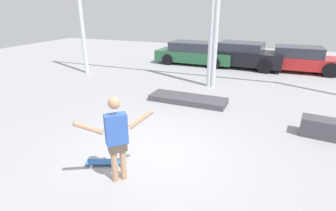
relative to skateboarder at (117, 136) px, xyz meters
The scene contains 7 objects.
ground_plane 1.45m from the skateboarder, 78.92° to the left, with size 36.00×36.00×0.00m, color #9E9EA3.
skateboarder is the anchor object (origin of this frame).
skateboard 1.12m from the skateboarder, 149.86° to the left, with size 0.84×0.51×0.08m.
manual_pad 4.85m from the skateboarder, 91.26° to the left, with size 2.75×0.91×0.20m, color #47474C.
parked_car_green 11.31m from the skateboarder, 99.03° to the left, with size 4.44×1.91×1.28m.
parked_car_black 11.32m from the skateboarder, 85.02° to the left, with size 4.35×2.29×1.37m.
parked_car_red 11.99m from the skateboarder, 71.29° to the left, with size 4.13×1.87×1.28m.
Camera 1 is at (2.30, -4.75, 3.25)m, focal length 28.00 mm.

